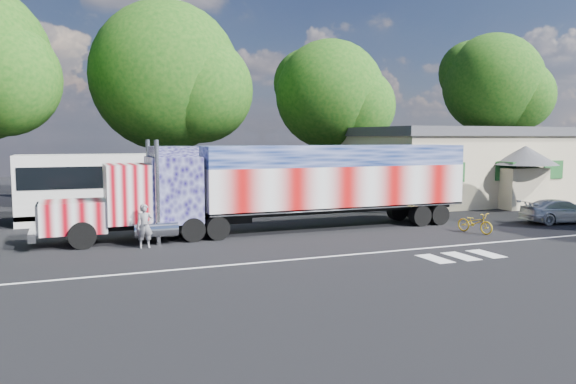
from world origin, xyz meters
name	(u,v)px	position (x,y,z in m)	size (l,w,h in m)	color
ground	(313,242)	(0.00, 0.00, 0.00)	(100.00, 100.00, 0.00)	black
lane_markings	(395,256)	(1.71, -3.77, 0.01)	(30.00, 2.67, 0.01)	silver
semi_truck	(288,184)	(0.02, 3.12, 2.27)	(20.72, 3.27, 4.42)	black
coach_bus	(138,185)	(-6.21, 9.83, 1.87)	(12.38, 2.88, 3.60)	silver
hall_building	(499,163)	(19.92, 10.86, 2.62)	(22.40, 12.80, 5.20)	beige
parked_car	(561,211)	(14.37, 0.11, 0.62)	(1.74, 4.29, 1.24)	silver
woman	(145,226)	(-6.97, 1.32, 0.90)	(0.66, 0.43, 1.81)	slate
bicycle	(475,223)	(8.03, -0.76, 0.49)	(0.65, 1.87, 0.98)	gold
tree_ne_a	(332,95)	(9.02, 16.77, 7.69)	(8.65, 8.24, 11.86)	black
tree_far_ne	(494,84)	(26.20, 18.74, 9.25)	(9.37, 8.92, 13.78)	black
tree_n_mid	(168,77)	(-3.13, 17.46, 8.64)	(10.73, 10.22, 13.80)	black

